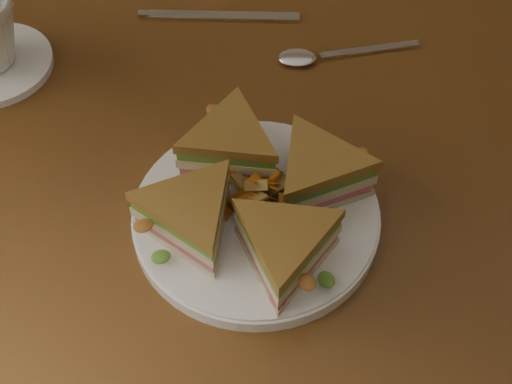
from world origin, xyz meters
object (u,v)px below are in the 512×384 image
sandwich_wedges (256,195)px  spoon (315,56)px  plate (256,217)px  table (286,190)px  knife (213,16)px

sandwich_wedges → spoon: sandwich_wedges is taller
plate → sandwich_wedges: sandwich_wedges is taller
table → plate: bearing=-107.2°
sandwich_wedges → spoon: 0.27m
table → knife: bearing=113.9°
knife → sandwich_wedges: bearing=-78.8°
spoon → knife: (-0.13, 0.08, -0.00)m
spoon → knife: spoon is taller
table → spoon: spoon is taller
plate → knife: 0.34m
table → knife: (-0.09, 0.21, 0.10)m
plate → knife: size_ratio=1.19×
knife → table: bearing=-64.7°
table → plate: size_ratio=4.69×
table → plate: (-0.04, -0.12, 0.11)m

